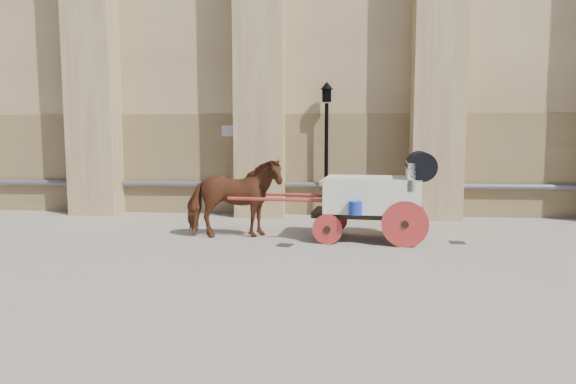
# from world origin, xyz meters

# --- Properties ---
(ground) EXTENTS (90.00, 90.00, 0.00)m
(ground) POSITION_xyz_m (0.00, 0.00, 0.00)
(ground) COLOR gray
(ground) RESTS_ON ground
(horse) EXTENTS (2.32, 1.40, 1.83)m
(horse) POSITION_xyz_m (-1.11, 0.32, 0.92)
(horse) COLOR brown
(horse) RESTS_ON ground
(carriage) EXTENTS (4.66, 1.71, 2.00)m
(carriage) POSITION_xyz_m (2.18, 0.35, 1.08)
(carriage) COLOR black
(carriage) RESTS_ON ground
(street_lamp) EXTENTS (0.36, 0.36, 3.88)m
(street_lamp) POSITION_xyz_m (0.92, 3.65, 2.08)
(street_lamp) COLOR black
(street_lamp) RESTS_ON ground
(drain_grate_near) EXTENTS (0.39, 0.39, 0.01)m
(drain_grate_near) POSITION_xyz_m (0.14, -0.43, 0.01)
(drain_grate_near) COLOR black
(drain_grate_near) RESTS_ON ground
(drain_grate_far) EXTENTS (0.33, 0.33, 0.01)m
(drain_grate_far) POSITION_xyz_m (3.89, 0.21, 0.01)
(drain_grate_far) COLOR black
(drain_grate_far) RESTS_ON ground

